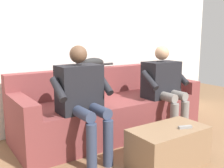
{
  "coord_description": "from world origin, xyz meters",
  "views": [
    {
      "loc": [
        1.77,
        2.59,
        1.24
      ],
      "look_at": [
        0.0,
        -0.04,
        0.65
      ],
      "focal_mm": 41.96,
      "sensor_mm": 36.0,
      "label": 1
    }
  ],
  "objects_px": {
    "coffee_table": "(168,146)",
    "remote_gray": "(185,127)",
    "person_left_seated": "(164,83)",
    "cat_on_backrest": "(91,63)",
    "person_right_seated": "(82,94)",
    "couch": "(109,111)"
  },
  "relations": [
    {
      "from": "coffee_table",
      "to": "cat_on_backrest",
      "type": "xyz_separation_m",
      "value": [
        0.08,
        -1.35,
        0.7
      ]
    },
    {
      "from": "couch",
      "to": "person_left_seated",
      "type": "distance_m",
      "value": 0.78
    },
    {
      "from": "couch",
      "to": "cat_on_backrest",
      "type": "relative_size",
      "value": 4.28
    },
    {
      "from": "couch",
      "to": "cat_on_backrest",
      "type": "height_order",
      "value": "cat_on_backrest"
    },
    {
      "from": "person_left_seated",
      "to": "cat_on_backrest",
      "type": "xyz_separation_m",
      "value": [
        0.66,
        -0.69,
        0.24
      ]
    },
    {
      "from": "coffee_table",
      "to": "person_left_seated",
      "type": "distance_m",
      "value": 0.99
    },
    {
      "from": "person_left_seated",
      "to": "cat_on_backrest",
      "type": "height_order",
      "value": "person_left_seated"
    },
    {
      "from": "couch",
      "to": "remote_gray",
      "type": "height_order",
      "value": "couch"
    },
    {
      "from": "person_right_seated",
      "to": "remote_gray",
      "type": "relative_size",
      "value": 8.49
    },
    {
      "from": "remote_gray",
      "to": "couch",
      "type": "bearing_deg",
      "value": -64.74
    },
    {
      "from": "coffee_table",
      "to": "person_right_seated",
      "type": "bearing_deg",
      "value": -47.93
    },
    {
      "from": "person_left_seated",
      "to": "person_right_seated",
      "type": "distance_m",
      "value": 1.16
    },
    {
      "from": "person_left_seated",
      "to": "cat_on_backrest",
      "type": "bearing_deg",
      "value": -46.19
    },
    {
      "from": "coffee_table",
      "to": "person_left_seated",
      "type": "relative_size",
      "value": 0.68
    },
    {
      "from": "person_right_seated",
      "to": "person_left_seated",
      "type": "bearing_deg",
      "value": -179.18
    },
    {
      "from": "coffee_table",
      "to": "remote_gray",
      "type": "xyz_separation_m",
      "value": [
        -0.12,
        0.09,
        0.2
      ]
    },
    {
      "from": "person_right_seated",
      "to": "couch",
      "type": "bearing_deg",
      "value": -145.41
    },
    {
      "from": "couch",
      "to": "person_right_seated",
      "type": "relative_size",
      "value": 2.08
    },
    {
      "from": "coffee_table",
      "to": "remote_gray",
      "type": "bearing_deg",
      "value": 144.29
    },
    {
      "from": "person_right_seated",
      "to": "cat_on_backrest",
      "type": "distance_m",
      "value": 0.9
    },
    {
      "from": "person_right_seated",
      "to": "cat_on_backrest",
      "type": "xyz_separation_m",
      "value": [
        -0.5,
        -0.71,
        0.23
      ]
    },
    {
      "from": "cat_on_backrest",
      "to": "person_left_seated",
      "type": "bearing_deg",
      "value": 133.81
    }
  ]
}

